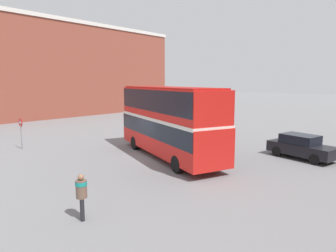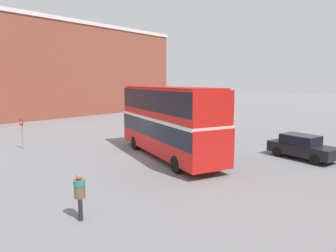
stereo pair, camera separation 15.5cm
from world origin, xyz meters
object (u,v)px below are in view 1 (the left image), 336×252
Objects in this scene: double_decker_bus at (168,117)px; parked_car_kerb_near at (165,122)px; parked_car_kerb_far at (301,147)px; no_entry_sign at (21,128)px; pedestrian_foreground at (82,192)px.

double_decker_bus is 11.51m from parked_car_kerb_near.
no_entry_sign is at bearing -133.60° from parked_car_kerb_far.
double_decker_bus is 4.62× the size of no_entry_sign.
no_entry_sign is at bearing -129.47° from double_decker_bus.
pedestrian_foreground is 0.38× the size of parked_car_kerb_far.
pedestrian_foreground is at bearing -45.97° from double_decker_bus.
parked_car_kerb_near is 14.80m from parked_car_kerb_far.
parked_car_kerb_far is (14.52, -2.85, 0.01)m from parked_car_kerb_near.
double_decker_bus is 8.92m from parked_car_kerb_far.
pedestrian_foreground is 13.94m from no_entry_sign.
pedestrian_foreground reaches higher than parked_car_kerb_near.
parked_car_kerb_near is at bearing 154.54° from double_decker_bus.
pedestrian_foreground is 20.70m from parked_car_kerb_near.
pedestrian_foreground is 14.76m from parked_car_kerb_far.
parked_car_kerb_near is at bearing 81.46° from no_entry_sign.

